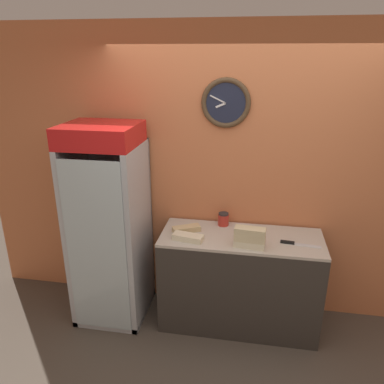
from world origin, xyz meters
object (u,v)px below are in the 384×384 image
(beverage_cooler, at_px, (110,216))
(sandwich_flat_right, at_px, (188,237))
(sandwich_stack_bottom, at_px, (249,244))
(sandwich_flat_left, at_px, (186,229))
(condiment_jar, at_px, (223,219))
(chefs_knife, at_px, (295,243))
(sandwich_stack_middle, at_px, (250,238))
(sandwich_stack_top, at_px, (250,231))

(beverage_cooler, distance_m, sandwich_flat_right, 0.77)
(sandwich_stack_bottom, distance_m, sandwich_flat_left, 0.60)
(beverage_cooler, distance_m, condiment_jar, 1.05)
(sandwich_stack_bottom, relative_size, chefs_knife, 0.78)
(sandwich_stack_bottom, xyz_separation_m, sandwich_flat_left, (-0.57, 0.19, -0.00))
(sandwich_stack_bottom, xyz_separation_m, sandwich_flat_right, (-0.53, 0.04, -0.00))
(beverage_cooler, relative_size, condiment_jar, 15.49)
(sandwich_stack_middle, relative_size, sandwich_stack_top, 0.99)
(sandwich_stack_middle, xyz_separation_m, chefs_knife, (0.38, 0.11, -0.08))
(condiment_jar, bearing_deg, sandwich_flat_right, -127.90)
(beverage_cooler, relative_size, sandwich_flat_right, 6.74)
(sandwich_stack_top, height_order, chefs_knife, sandwich_stack_top)
(beverage_cooler, distance_m, sandwich_stack_top, 1.30)
(beverage_cooler, relative_size, sandwich_stack_bottom, 7.16)
(sandwich_flat_left, xyz_separation_m, chefs_knife, (0.95, -0.08, -0.02))
(sandwich_stack_top, bearing_deg, sandwich_stack_middle, 0.00)
(sandwich_stack_middle, distance_m, sandwich_flat_left, 0.61)
(sandwich_flat_left, distance_m, chefs_knife, 0.95)
(beverage_cooler, height_order, sandwich_flat_left, beverage_cooler)
(sandwich_stack_middle, xyz_separation_m, sandwich_stack_top, (0.00, 0.00, 0.06))
(sandwich_flat_right, relative_size, chefs_knife, 0.83)
(beverage_cooler, height_order, sandwich_flat_right, beverage_cooler)
(sandwich_stack_top, height_order, sandwich_flat_right, sandwich_stack_top)
(sandwich_stack_top, relative_size, condiment_jar, 2.16)
(sandwich_stack_top, xyz_separation_m, sandwich_flat_left, (-0.57, 0.19, -0.12))
(sandwich_stack_bottom, relative_size, sandwich_flat_right, 0.94)
(sandwich_stack_top, xyz_separation_m, sandwich_flat_right, (-0.53, 0.04, -0.12))
(sandwich_stack_bottom, relative_size, sandwich_stack_middle, 1.01)
(sandwich_flat_right, bearing_deg, sandwich_stack_bottom, -3.90)
(sandwich_stack_bottom, xyz_separation_m, sandwich_stack_middle, (0.00, 0.00, 0.06))
(sandwich_flat_right, relative_size, condiment_jar, 2.30)
(beverage_cooler, bearing_deg, sandwich_flat_left, 0.92)
(sandwich_stack_middle, distance_m, sandwich_flat_right, 0.53)
(beverage_cooler, relative_size, sandwich_flat_left, 7.14)
(sandwich_stack_bottom, relative_size, sandwich_stack_top, 1.00)
(sandwich_stack_bottom, distance_m, chefs_knife, 0.40)
(chefs_knife, bearing_deg, sandwich_stack_middle, -163.61)
(sandwich_stack_bottom, bearing_deg, condiment_jar, 123.12)
(sandwich_stack_middle, height_order, sandwich_flat_left, sandwich_stack_middle)
(sandwich_flat_left, xyz_separation_m, sandwich_flat_right, (0.04, -0.16, 0.00))
(sandwich_stack_top, distance_m, condiment_jar, 0.47)
(sandwich_flat_left, bearing_deg, beverage_cooler, -179.08)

